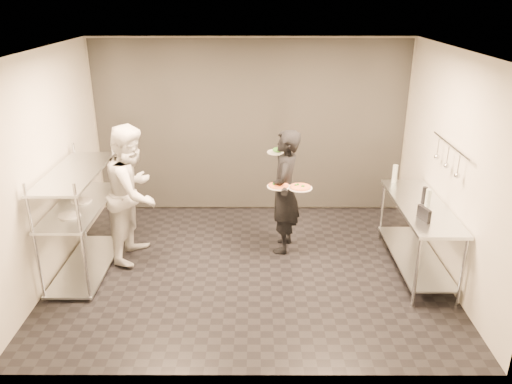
{
  "coord_description": "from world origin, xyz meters",
  "views": [
    {
      "loc": [
        0.1,
        -5.78,
        3.42
      ],
      "look_at": [
        0.09,
        -0.02,
        1.1
      ],
      "focal_mm": 35.0,
      "sensor_mm": 36.0,
      "label": 1
    }
  ],
  "objects_px": {
    "waiter": "(284,192)",
    "bottle_green": "(395,174)",
    "pizza_plate_near": "(279,186)",
    "bottle_clear": "(428,198)",
    "prep_counter": "(419,226)",
    "bottle_dark": "(424,195)",
    "pass_rack": "(81,215)",
    "pos_monitor": "(424,214)",
    "pizza_plate_far": "(300,187)",
    "chef": "(133,193)",
    "salad_plate": "(277,151)"
  },
  "relations": [
    {
      "from": "salad_plate",
      "to": "bottle_dark",
      "type": "relative_size",
      "value": 1.26
    },
    {
      "from": "pizza_plate_far",
      "to": "waiter",
      "type": "bearing_deg",
      "value": 129.87
    },
    {
      "from": "bottle_green",
      "to": "prep_counter",
      "type": "bearing_deg",
      "value": -79.67
    },
    {
      "from": "pizza_plate_far",
      "to": "chef",
      "type": "bearing_deg",
      "value": 178.6
    },
    {
      "from": "prep_counter",
      "to": "waiter",
      "type": "distance_m",
      "value": 1.81
    },
    {
      "from": "pass_rack",
      "to": "chef",
      "type": "distance_m",
      "value": 0.72
    },
    {
      "from": "pizza_plate_near",
      "to": "bottle_clear",
      "type": "xyz_separation_m",
      "value": [
        1.85,
        -0.42,
        0.0
      ]
    },
    {
      "from": "pizza_plate_far",
      "to": "pos_monitor",
      "type": "bearing_deg",
      "value": -28.97
    },
    {
      "from": "prep_counter",
      "to": "bottle_green",
      "type": "xyz_separation_m",
      "value": [
        -0.15,
        0.8,
        0.42
      ]
    },
    {
      "from": "pass_rack",
      "to": "pos_monitor",
      "type": "relative_size",
      "value": 7.25
    },
    {
      "from": "waiter",
      "to": "salad_plate",
      "type": "height_order",
      "value": "waiter"
    },
    {
      "from": "waiter",
      "to": "pos_monitor",
      "type": "xyz_separation_m",
      "value": [
        1.59,
        -1.0,
        0.13
      ]
    },
    {
      "from": "bottle_clear",
      "to": "pass_rack",
      "type": "bearing_deg",
      "value": 179.35
    },
    {
      "from": "waiter",
      "to": "pizza_plate_far",
      "type": "bearing_deg",
      "value": 50.77
    },
    {
      "from": "pass_rack",
      "to": "prep_counter",
      "type": "xyz_separation_m",
      "value": [
        4.33,
        0.0,
        -0.14
      ]
    },
    {
      "from": "waiter",
      "to": "pos_monitor",
      "type": "distance_m",
      "value": 1.88
    },
    {
      "from": "waiter",
      "to": "bottle_dark",
      "type": "distance_m",
      "value": 1.82
    },
    {
      "from": "pos_monitor",
      "to": "bottle_dark",
      "type": "bearing_deg",
      "value": 55.82
    },
    {
      "from": "pass_rack",
      "to": "bottle_green",
      "type": "xyz_separation_m",
      "value": [
        4.18,
        0.8,
        0.28
      ]
    },
    {
      "from": "chef",
      "to": "bottle_dark",
      "type": "height_order",
      "value": "chef"
    },
    {
      "from": "prep_counter",
      "to": "salad_plate",
      "type": "bearing_deg",
      "value": 156.06
    },
    {
      "from": "prep_counter",
      "to": "bottle_dark",
      "type": "xyz_separation_m",
      "value": [
        0.04,
        0.04,
        0.4
      ]
    },
    {
      "from": "waiter",
      "to": "bottle_green",
      "type": "height_order",
      "value": "waiter"
    },
    {
      "from": "waiter",
      "to": "chef",
      "type": "bearing_deg",
      "value": -74.09
    },
    {
      "from": "pos_monitor",
      "to": "bottle_dark",
      "type": "height_order",
      "value": "bottle_dark"
    },
    {
      "from": "chef",
      "to": "bottle_green",
      "type": "xyz_separation_m",
      "value": [
        3.58,
        0.43,
        0.12
      ]
    },
    {
      "from": "waiter",
      "to": "salad_plate",
      "type": "relative_size",
      "value": 6.28
    },
    {
      "from": "chef",
      "to": "pizza_plate_near",
      "type": "height_order",
      "value": "chef"
    },
    {
      "from": "bottle_clear",
      "to": "pizza_plate_far",
      "type": "bearing_deg",
      "value": 166.74
    },
    {
      "from": "pass_rack",
      "to": "bottle_clear",
      "type": "xyz_separation_m",
      "value": [
        4.38,
        -0.05,
        0.27
      ]
    },
    {
      "from": "prep_counter",
      "to": "pizza_plate_near",
      "type": "height_order",
      "value": "pizza_plate_near"
    },
    {
      "from": "pos_monitor",
      "to": "bottle_dark",
      "type": "relative_size",
      "value": 1.0
    },
    {
      "from": "prep_counter",
      "to": "bottle_dark",
      "type": "distance_m",
      "value": 0.41
    },
    {
      "from": "chef",
      "to": "pizza_plate_near",
      "type": "relative_size",
      "value": 6.03
    },
    {
      "from": "bottle_green",
      "to": "bottle_clear",
      "type": "distance_m",
      "value": 0.88
    },
    {
      "from": "pizza_plate_near",
      "to": "pizza_plate_far",
      "type": "xyz_separation_m",
      "value": [
        0.28,
        -0.06,
        0.0
      ]
    },
    {
      "from": "prep_counter",
      "to": "pizza_plate_far",
      "type": "xyz_separation_m",
      "value": [
        -1.51,
        0.32,
        0.41
      ]
    },
    {
      "from": "pass_rack",
      "to": "pizza_plate_near",
      "type": "relative_size",
      "value": 5.19
    },
    {
      "from": "bottle_green",
      "to": "bottle_dark",
      "type": "relative_size",
      "value": 1.15
    },
    {
      "from": "bottle_green",
      "to": "bottle_clear",
      "type": "height_order",
      "value": "bottle_green"
    },
    {
      "from": "salad_plate",
      "to": "pos_monitor",
      "type": "relative_size",
      "value": 1.26
    },
    {
      "from": "bottle_clear",
      "to": "chef",
      "type": "bearing_deg",
      "value": 173.62
    },
    {
      "from": "bottle_green",
      "to": "pass_rack",
      "type": "bearing_deg",
      "value": -169.14
    },
    {
      "from": "waiter",
      "to": "bottle_green",
      "type": "relative_size",
      "value": 6.87
    },
    {
      "from": "chef",
      "to": "bottle_clear",
      "type": "distance_m",
      "value": 3.81
    },
    {
      "from": "waiter",
      "to": "pos_monitor",
      "type": "bearing_deg",
      "value": 68.6
    },
    {
      "from": "pizza_plate_near",
      "to": "bottle_clear",
      "type": "height_order",
      "value": "bottle_clear"
    },
    {
      "from": "salad_plate",
      "to": "bottle_green",
      "type": "distance_m",
      "value": 1.69
    },
    {
      "from": "chef",
      "to": "bottle_green",
      "type": "relative_size",
      "value": 7.34
    },
    {
      "from": "pass_rack",
      "to": "pos_monitor",
      "type": "distance_m",
      "value": 4.24
    }
  ]
}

